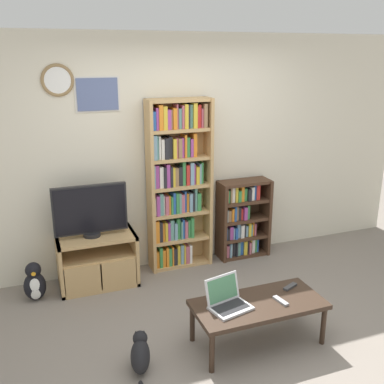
{
  "coord_description": "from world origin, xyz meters",
  "views": [
    {
      "loc": [
        -1.57,
        -2.99,
        2.38
      ],
      "look_at": [
        -0.1,
        0.92,
        1.08
      ],
      "focal_mm": 42.0,
      "sensor_mm": 36.0,
      "label": 1
    }
  ],
  "objects_px": {
    "remote_far_from_laptop": "(290,287)",
    "cat": "(140,354)",
    "remote_near_laptop": "(281,301)",
    "laptop": "(227,300)",
    "bookshelf_short": "(241,220)",
    "bookshelf_tall": "(177,184)",
    "penguin_figurine": "(35,283)",
    "tv_stand": "(98,260)",
    "television": "(90,211)",
    "coffee_table": "(258,307)"
  },
  "relations": [
    {
      "from": "laptop",
      "to": "bookshelf_tall",
      "type": "bearing_deg",
      "value": 72.78
    },
    {
      "from": "bookshelf_short",
      "to": "remote_near_laptop",
      "type": "distance_m",
      "value": 1.75
    },
    {
      "from": "bookshelf_tall",
      "to": "cat",
      "type": "relative_size",
      "value": 3.35
    },
    {
      "from": "bookshelf_short",
      "to": "remote_far_from_laptop",
      "type": "relative_size",
      "value": 5.77
    },
    {
      "from": "coffee_table",
      "to": "tv_stand",
      "type": "bearing_deg",
      "value": 126.41
    },
    {
      "from": "remote_near_laptop",
      "to": "remote_far_from_laptop",
      "type": "height_order",
      "value": "same"
    },
    {
      "from": "coffee_table",
      "to": "remote_far_from_laptop",
      "type": "relative_size",
      "value": 6.76
    },
    {
      "from": "bookshelf_tall",
      "to": "penguin_figurine",
      "type": "distance_m",
      "value": 1.8
    },
    {
      "from": "cat",
      "to": "penguin_figurine",
      "type": "bearing_deg",
      "value": 133.28
    },
    {
      "from": "bookshelf_tall",
      "to": "remote_near_laptop",
      "type": "distance_m",
      "value": 1.83
    },
    {
      "from": "television",
      "to": "penguin_figurine",
      "type": "xyz_separation_m",
      "value": [
        -0.61,
        -0.1,
        -0.66
      ]
    },
    {
      "from": "tv_stand",
      "to": "laptop",
      "type": "relative_size",
      "value": 2.16
    },
    {
      "from": "remote_far_from_laptop",
      "to": "cat",
      "type": "distance_m",
      "value": 1.43
    },
    {
      "from": "bookshelf_short",
      "to": "coffee_table",
      "type": "xyz_separation_m",
      "value": [
        -0.64,
        -1.63,
        -0.12
      ]
    },
    {
      "from": "remote_far_from_laptop",
      "to": "penguin_figurine",
      "type": "height_order",
      "value": "remote_far_from_laptop"
    },
    {
      "from": "tv_stand",
      "to": "remote_near_laptop",
      "type": "distance_m",
      "value": 2.02
    },
    {
      "from": "bookshelf_tall",
      "to": "coffee_table",
      "type": "xyz_separation_m",
      "value": [
        0.16,
        -1.64,
        -0.64
      ]
    },
    {
      "from": "bookshelf_short",
      "to": "penguin_figurine",
      "type": "height_order",
      "value": "bookshelf_short"
    },
    {
      "from": "tv_stand",
      "to": "remote_far_from_laptop",
      "type": "relative_size",
      "value": 4.94
    },
    {
      "from": "remote_near_laptop",
      "to": "laptop",
      "type": "bearing_deg",
      "value": -21.29
    },
    {
      "from": "bookshelf_tall",
      "to": "cat",
      "type": "distance_m",
      "value": 2.03
    },
    {
      "from": "tv_stand",
      "to": "penguin_figurine",
      "type": "relative_size",
      "value": 2.01
    },
    {
      "from": "laptop",
      "to": "remote_near_laptop",
      "type": "relative_size",
      "value": 2.27
    },
    {
      "from": "bookshelf_short",
      "to": "remote_far_from_laptop",
      "type": "xyz_separation_m",
      "value": [
        -0.26,
        -1.51,
        -0.07
      ]
    },
    {
      "from": "remote_near_laptop",
      "to": "cat",
      "type": "bearing_deg",
      "value": -13.38
    },
    {
      "from": "television",
      "to": "laptop",
      "type": "bearing_deg",
      "value": -59.26
    },
    {
      "from": "cat",
      "to": "penguin_figurine",
      "type": "height_order",
      "value": "penguin_figurine"
    },
    {
      "from": "bookshelf_tall",
      "to": "bookshelf_short",
      "type": "bearing_deg",
      "value": -1.1
    },
    {
      "from": "bookshelf_short",
      "to": "penguin_figurine",
      "type": "relative_size",
      "value": 2.35
    },
    {
      "from": "coffee_table",
      "to": "remote_far_from_laptop",
      "type": "distance_m",
      "value": 0.4
    },
    {
      "from": "tv_stand",
      "to": "remote_far_from_laptop",
      "type": "distance_m",
      "value": 2.03
    },
    {
      "from": "laptop",
      "to": "cat",
      "type": "bearing_deg",
      "value": 168.16
    },
    {
      "from": "tv_stand",
      "to": "remote_far_from_laptop",
      "type": "height_order",
      "value": "tv_stand"
    },
    {
      "from": "laptop",
      "to": "coffee_table",
      "type": "bearing_deg",
      "value": -20.07
    },
    {
      "from": "remote_near_laptop",
      "to": "penguin_figurine",
      "type": "relative_size",
      "value": 0.41
    },
    {
      "from": "bookshelf_tall",
      "to": "bookshelf_short",
      "type": "xyz_separation_m",
      "value": [
        0.8,
        -0.02,
        -0.52
      ]
    },
    {
      "from": "laptop",
      "to": "penguin_figurine",
      "type": "distance_m",
      "value": 2.03
    },
    {
      "from": "remote_far_from_laptop",
      "to": "bookshelf_short",
      "type": "bearing_deg",
      "value": -33.65
    },
    {
      "from": "bookshelf_tall",
      "to": "cat",
      "type": "bearing_deg",
      "value": -117.88
    },
    {
      "from": "cat",
      "to": "tv_stand",
      "type": "bearing_deg",
      "value": 108.68
    },
    {
      "from": "bookshelf_tall",
      "to": "laptop",
      "type": "bearing_deg",
      "value": -94.11
    },
    {
      "from": "coffee_table",
      "to": "penguin_figurine",
      "type": "relative_size",
      "value": 2.75
    },
    {
      "from": "tv_stand",
      "to": "remote_near_laptop",
      "type": "relative_size",
      "value": 4.91
    },
    {
      "from": "penguin_figurine",
      "to": "coffee_table",
      "type": "bearing_deg",
      "value": -38.64
    },
    {
      "from": "coffee_table",
      "to": "laptop",
      "type": "relative_size",
      "value": 2.96
    },
    {
      "from": "bookshelf_tall",
      "to": "remote_near_laptop",
      "type": "xyz_separation_m",
      "value": [
        0.34,
        -1.7,
        -0.59
      ]
    },
    {
      "from": "bookshelf_tall",
      "to": "bookshelf_short",
      "type": "relative_size",
      "value": 2.03
    },
    {
      "from": "tv_stand",
      "to": "coffee_table",
      "type": "distance_m",
      "value": 1.86
    },
    {
      "from": "tv_stand",
      "to": "coffee_table",
      "type": "height_order",
      "value": "tv_stand"
    },
    {
      "from": "television",
      "to": "bookshelf_short",
      "type": "bearing_deg",
      "value": 4.33
    }
  ]
}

